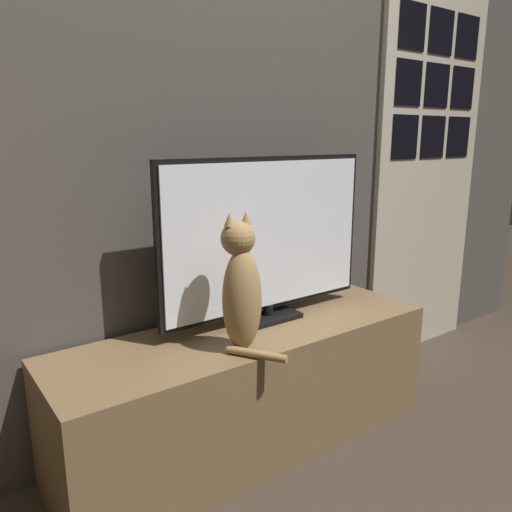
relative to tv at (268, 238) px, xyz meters
The scene contains 5 objects.
wall_back 0.54m from the tv, 121.04° to the left, with size 4.80×0.05×2.60m.
tv_stand 0.60m from the tv, 155.90° to the right, with size 1.54×0.47×0.49m.
tv is the anchor object (origin of this frame).
cat 0.33m from the tv, 144.30° to the right, with size 0.15×0.28×0.48m.
door 1.29m from the tv, ahead, with size 0.84×0.04×2.05m.
Camera 1 is at (-1.04, -0.53, 1.22)m, focal length 35.00 mm.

